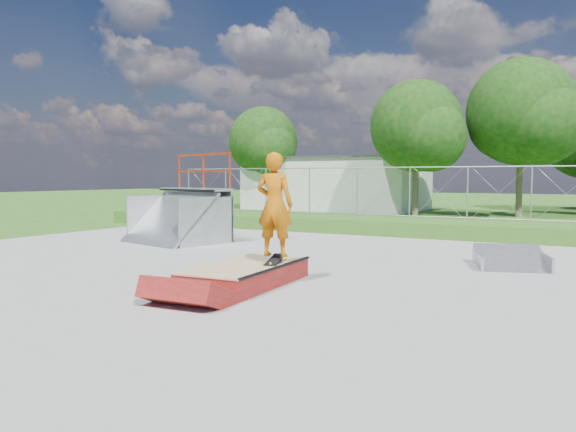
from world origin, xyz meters
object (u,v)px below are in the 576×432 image
object	(u,v)px
quarter_pipe	(175,198)
skater	(275,209)
grind_box	(246,276)
flat_bank_ramp	(511,259)

from	to	relation	value
quarter_pipe	skater	world-z (taller)	quarter_pipe
grind_box	quarter_pipe	xyz separation A→B (m)	(-5.42, 4.45, 1.13)
grind_box	skater	bearing A→B (deg)	47.44
grind_box	flat_bank_ramp	bearing A→B (deg)	44.72
grind_box	skater	distance (m)	1.30
quarter_pipe	skater	distance (m)	7.04
grind_box	flat_bank_ramp	distance (m)	5.77
quarter_pipe	skater	size ratio (longest dim) A/B	1.41
grind_box	quarter_pipe	size ratio (longest dim) A/B	1.03
grind_box	skater	world-z (taller)	skater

